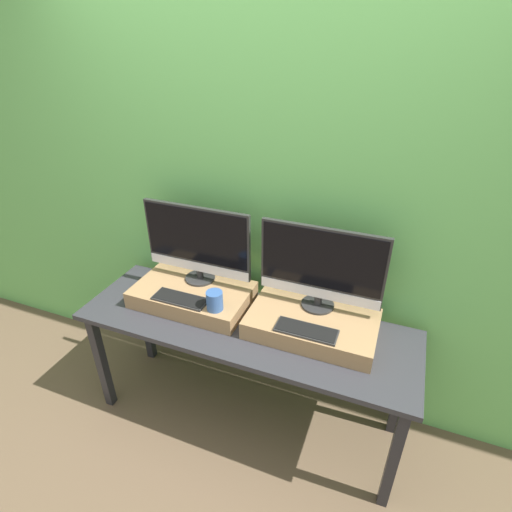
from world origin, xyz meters
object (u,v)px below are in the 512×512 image
Objects in this scene: keyboard_left at (180,299)px; keyboard_right at (306,330)px; mug at (215,301)px; monitor_left at (197,242)px; monitor_right at (321,266)px.

keyboard_left and keyboard_right have the same top height.
mug is at bearing 180.00° from keyboard_right.
monitor_left reaches higher than keyboard_left.
monitor_left is at bearing 162.30° from keyboard_right.
keyboard_left is (0.00, -0.22, -0.24)m from monitor_left.
keyboard_left is 1.00× the size of keyboard_right.
monitor_left is 0.77m from keyboard_right.
mug is at bearing -155.52° from monitor_right.
monitor_right reaches higher than keyboard_left.
monitor_right is at bearing 24.48° from mug.
keyboard_right is at bearing 0.00° from keyboard_left.
monitor_left is at bearing 180.00° from monitor_right.
keyboard_right is (0.70, -0.22, -0.24)m from monitor_left.
monitor_right reaches higher than mug.
keyboard_left is at bearing 180.00° from keyboard_right.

